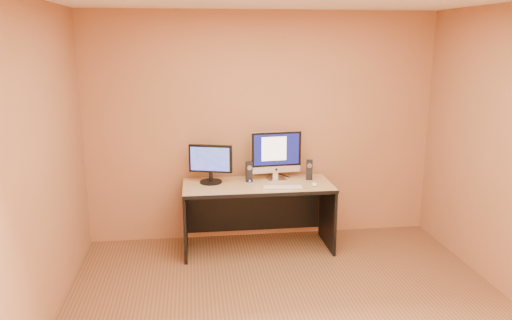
% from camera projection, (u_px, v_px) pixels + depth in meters
% --- Properties ---
extents(walls, '(4.00, 4.00, 2.60)m').
position_uv_depth(walls, '(300.00, 172.00, 3.78)').
color(walls, '#A76543').
rests_on(walls, ground).
extents(desk, '(1.62, 0.71, 0.75)m').
position_uv_depth(desk, '(258.00, 217.00, 5.50)').
color(desk, tan).
rests_on(desk, ground).
extents(imac, '(0.59, 0.27, 0.56)m').
position_uv_depth(imac, '(277.00, 155.00, 5.54)').
color(imac, silver).
rests_on(imac, desk).
extents(second_monitor, '(0.53, 0.37, 0.42)m').
position_uv_depth(second_monitor, '(211.00, 164.00, 5.42)').
color(second_monitor, black).
rests_on(second_monitor, desk).
extents(speaker_left, '(0.07, 0.08, 0.22)m').
position_uv_depth(speaker_left, '(249.00, 172.00, 5.50)').
color(speaker_left, black).
rests_on(speaker_left, desk).
extents(speaker_right, '(0.08, 0.08, 0.22)m').
position_uv_depth(speaker_right, '(309.00, 170.00, 5.58)').
color(speaker_right, black).
rests_on(speaker_right, desk).
extents(keyboard, '(0.44, 0.15, 0.02)m').
position_uv_depth(keyboard, '(283.00, 187.00, 5.27)').
color(keyboard, silver).
rests_on(keyboard, desk).
extents(mouse, '(0.08, 0.11, 0.04)m').
position_uv_depth(mouse, '(314.00, 184.00, 5.35)').
color(mouse, white).
rests_on(mouse, desk).
extents(cable_a, '(0.10, 0.21, 0.01)m').
position_uv_depth(cable_a, '(284.00, 175.00, 5.76)').
color(cable_a, black).
rests_on(cable_a, desk).
extents(cable_b, '(0.09, 0.17, 0.01)m').
position_uv_depth(cable_b, '(269.00, 176.00, 5.72)').
color(cable_b, black).
rests_on(cable_b, desk).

